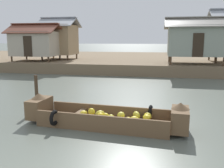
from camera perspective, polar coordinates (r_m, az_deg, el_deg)
The scene contains 7 objects.
ground_plane at distance 14.00m, azimuth -2.65°, elevation -1.48°, with size 300.00×300.00×0.00m, color #596056.
riverbank_strip at distance 29.15m, azimuth 4.62°, elevation 5.61°, with size 160.00×20.00×0.90m, color #756047.
banana_boat at distance 8.23m, azimuth -1.52°, elevation -7.69°, with size 5.51×1.74×0.99m.
stilt_house_left at distance 24.09m, azimuth -17.47°, elevation 9.21°, with size 4.70×3.43×3.48m.
stilt_house_mid_left at distance 25.59m, azimuth -12.27°, elevation 10.29°, with size 3.76×3.55×4.20m.
stilt_house_mid_right at distance 21.28m, azimuth 19.01°, elevation 9.75°, with size 5.04×3.82×3.81m.
mooring_post at distance 10.44m, azimuth -17.32°, elevation -1.97°, with size 0.14×0.14×1.47m, color #423323.
Camera 1 is at (3.26, -3.31, 2.89)m, focal length 38.87 mm.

